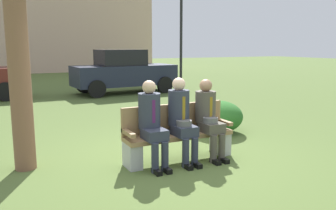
% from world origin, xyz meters
% --- Properties ---
extents(ground_plane, '(80.00, 80.00, 0.00)m').
position_xyz_m(ground_plane, '(0.00, 0.00, 0.00)').
color(ground_plane, '#516730').
extents(park_bench, '(1.81, 0.44, 0.90)m').
position_xyz_m(park_bench, '(0.02, -0.08, 0.42)').
color(park_bench, '#99754C').
rests_on(park_bench, ground).
extents(seated_man_left, '(0.34, 0.72, 1.33)m').
position_xyz_m(seated_man_left, '(-0.50, -0.20, 0.74)').
color(seated_man_left, '#2D3342').
rests_on(seated_man_left, ground).
extents(seated_man_middle, '(0.34, 0.72, 1.35)m').
position_xyz_m(seated_man_middle, '(0.02, -0.21, 0.75)').
color(seated_man_middle, '#2D3342').
rests_on(seated_man_middle, ground).
extents(seated_man_right, '(0.34, 0.72, 1.30)m').
position_xyz_m(seated_man_right, '(0.52, -0.21, 0.72)').
color(seated_man_right, '#4C473D').
rests_on(seated_man_right, ground).
extents(shrub_near_bench, '(1.10, 1.01, 0.69)m').
position_xyz_m(shrub_near_bench, '(1.62, 1.12, 0.34)').
color(shrub_near_bench, '#2A6524').
rests_on(shrub_near_bench, ground).
extents(parked_car_far, '(3.97, 1.87, 1.68)m').
position_xyz_m(parked_car_far, '(1.95, 8.00, 0.84)').
color(parked_car_far, '#1E2338').
rests_on(parked_car_far, ground).
extents(street_lamp, '(0.24, 0.24, 4.03)m').
position_xyz_m(street_lamp, '(3.69, 6.56, 2.43)').
color(street_lamp, black).
rests_on(street_lamp, ground).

